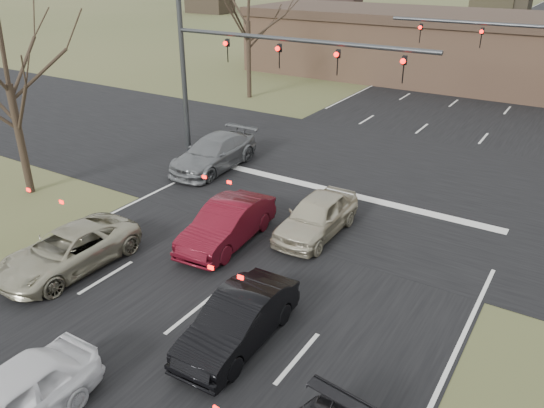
% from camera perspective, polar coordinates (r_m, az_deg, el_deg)
% --- Properties ---
extents(ground, '(360.00, 360.00, 0.00)m').
position_cam_1_polar(ground, '(14.09, -16.90, -17.48)').
color(ground, '#49522B').
rests_on(ground, ground).
extents(road_main, '(14.00, 300.00, 0.02)m').
position_cam_1_polar(road_main, '(67.44, 25.44, 14.98)').
color(road_main, black).
rests_on(road_main, ground).
extents(road_cross, '(200.00, 14.00, 0.02)m').
position_cam_1_polar(road_cross, '(24.71, 9.48, 2.78)').
color(road_cross, black).
rests_on(road_cross, ground).
extents(building, '(42.40, 10.40, 5.30)m').
position_cam_1_polar(building, '(45.22, 24.27, 14.66)').
color(building, '#8F674D').
rests_on(building, ground).
extents(mast_arm_near, '(12.12, 0.24, 8.00)m').
position_cam_1_polar(mast_arm_near, '(24.04, -3.53, 15.03)').
color(mast_arm_near, '#383A3D').
rests_on(mast_arm_near, ground).
extents(car_silver_suv, '(2.30, 4.81, 1.32)m').
position_cam_1_polar(car_silver_suv, '(18.39, -21.06, -4.67)').
color(car_silver_suv, '#A7A287').
rests_on(car_silver_suv, ground).
extents(car_white_sedan, '(1.74, 4.23, 1.44)m').
position_cam_1_polar(car_white_sedan, '(13.19, -26.75, -18.76)').
color(car_white_sedan, white).
rests_on(car_white_sedan, ground).
extents(car_black_hatch, '(1.61, 4.24, 1.38)m').
position_cam_1_polar(car_black_hatch, '(14.13, -3.66, -12.42)').
color(car_black_hatch, black).
rests_on(car_black_hatch, ground).
extents(car_grey_ahead, '(2.31, 5.31, 1.52)m').
position_cam_1_polar(car_grey_ahead, '(25.51, -6.26, 5.49)').
color(car_grey_ahead, slate).
rests_on(car_grey_ahead, ground).
extents(car_red_ahead, '(1.93, 4.63, 1.49)m').
position_cam_1_polar(car_red_ahead, '(18.69, -4.85, -2.13)').
color(car_red_ahead, '#540C17').
rests_on(car_red_ahead, ground).
extents(car_silver_ahead, '(1.76, 4.33, 1.47)m').
position_cam_1_polar(car_silver_ahead, '(19.27, 4.83, -1.27)').
color(car_silver_ahead, '#BEB69A').
rests_on(car_silver_ahead, ground).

